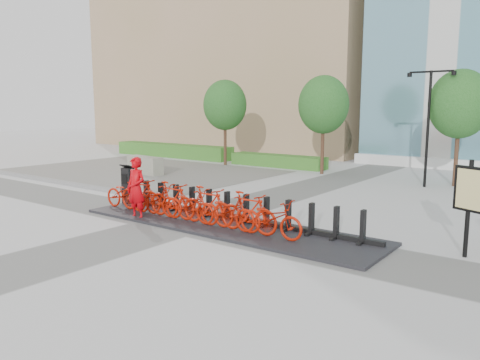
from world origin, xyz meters
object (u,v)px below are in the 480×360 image
Objects in this scene: bike_0 at (126,194)px; jersey_barrier at (145,165)px; worker_red at (136,188)px; map_sign at (469,193)px; kiosk at (128,184)px.

bike_0 is 0.80× the size of jersey_barrier.
bike_0 is 0.98× the size of worker_red.
jersey_barrier is 17.23m from map_sign.
worker_red is (1.89, -1.24, 0.23)m from kiosk.
kiosk is at bearing 46.38° from bike_0.
worker_red is 10.27m from jersey_barrier.
kiosk is 10.94m from map_sign.
map_sign is (8.99, 2.07, 0.53)m from worker_red.
kiosk is 2.28m from worker_red.
worker_red is 9.24m from map_sign.
map_sign is at bearing -81.53° from bike_0.
map_sign is at bearing -9.22° from jersey_barrier.
kiosk reaches higher than bike_0.
jersey_barrier is at bearing -171.85° from map_sign.
kiosk is 0.71× the size of worker_red.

